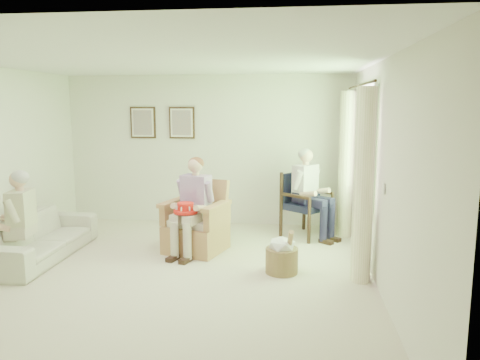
# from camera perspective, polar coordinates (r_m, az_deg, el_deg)

# --- Properties ---
(floor) EXTENTS (5.50, 5.50, 0.00)m
(floor) POSITION_cam_1_polar(r_m,az_deg,el_deg) (5.91, -8.84, -11.69)
(floor) COLOR beige
(floor) RESTS_ON ground
(back_wall) EXTENTS (5.00, 0.04, 2.60)m
(back_wall) POSITION_cam_1_polar(r_m,az_deg,el_deg) (8.24, -3.94, 3.64)
(back_wall) COLOR silver
(back_wall) RESTS_ON ground
(front_wall) EXTENTS (5.00, 0.04, 2.60)m
(front_wall) POSITION_cam_1_polar(r_m,az_deg,el_deg) (3.09, -23.32, -6.55)
(front_wall) COLOR silver
(front_wall) RESTS_ON ground
(right_wall) EXTENTS (0.04, 5.50, 2.60)m
(right_wall) POSITION_cam_1_polar(r_m,az_deg,el_deg) (5.46, 16.98, 0.40)
(right_wall) COLOR silver
(right_wall) RESTS_ON ground
(ceiling) EXTENTS (5.00, 5.50, 0.02)m
(ceiling) POSITION_cam_1_polar(r_m,az_deg,el_deg) (5.55, -9.52, 14.28)
(ceiling) COLOR white
(ceiling) RESTS_ON back_wall
(window) EXTENTS (0.13, 2.50, 1.63)m
(window) POSITION_cam_1_polar(r_m,az_deg,el_deg) (6.60, 14.97, 4.44)
(window) COLOR #2D6B23
(window) RESTS_ON right_wall
(curtain_left) EXTENTS (0.34, 0.34, 2.30)m
(curtain_left) POSITION_cam_1_polar(r_m,az_deg,el_deg) (5.67, 14.83, -0.72)
(curtain_left) COLOR #FFEFC7
(curtain_left) RESTS_ON ground
(curtain_right) EXTENTS (0.34, 0.34, 2.30)m
(curtain_right) POSITION_cam_1_polar(r_m,az_deg,el_deg) (7.59, 12.80, 1.81)
(curtain_right) COLOR #FFEFC7
(curtain_right) RESTS_ON ground
(framed_print_left) EXTENTS (0.45, 0.05, 0.55)m
(framed_print_left) POSITION_cam_1_polar(r_m,az_deg,el_deg) (8.46, -11.75, 6.87)
(framed_print_left) COLOR #382114
(framed_print_left) RESTS_ON back_wall
(framed_print_right) EXTENTS (0.45, 0.05, 0.55)m
(framed_print_right) POSITION_cam_1_polar(r_m,az_deg,el_deg) (8.27, -7.11, 6.94)
(framed_print_right) COLOR #382114
(framed_print_right) RESTS_ON back_wall
(wicker_armchair) EXTENTS (0.79, 0.79, 1.01)m
(wicker_armchair) POSITION_cam_1_polar(r_m,az_deg,el_deg) (6.82, -5.34, -5.92)
(wicker_armchair) COLOR tan
(wicker_armchair) RESTS_ON ground
(wood_armchair) EXTENTS (0.65, 0.61, 1.01)m
(wood_armchair) POSITION_cam_1_polar(r_m,az_deg,el_deg) (7.62, 8.12, -2.59)
(wood_armchair) COLOR black
(wood_armchair) RESTS_ON ground
(sofa) EXTENTS (2.02, 0.79, 0.59)m
(sofa) POSITION_cam_1_polar(r_m,az_deg,el_deg) (7.04, -23.26, -6.39)
(sofa) COLOR beige
(sofa) RESTS_ON ground
(person_wicker) EXTENTS (0.40, 0.63, 1.34)m
(person_wicker) POSITION_cam_1_polar(r_m,az_deg,el_deg) (6.59, -5.64, -2.38)
(person_wicker) COLOR beige
(person_wicker) RESTS_ON ground
(person_dark) EXTENTS (0.40, 0.63, 1.39)m
(person_dark) POSITION_cam_1_polar(r_m,az_deg,el_deg) (7.40, 8.20, -0.84)
(person_dark) COLOR #1C1A3A
(person_dark) RESTS_ON ground
(person_sofa) EXTENTS (0.42, 0.62, 1.25)m
(person_sofa) POSITION_cam_1_polar(r_m,az_deg,el_deg) (6.54, -25.62, -3.95)
(person_sofa) COLOR #C0B39A
(person_sofa) RESTS_ON ground
(red_hat) EXTENTS (0.33, 0.33, 0.14)m
(red_hat) POSITION_cam_1_polar(r_m,az_deg,el_deg) (6.44, -6.66, -3.52)
(red_hat) COLOR red
(red_hat) RESTS_ON person_wicker
(hatbox) EXTENTS (0.47, 0.47, 0.60)m
(hatbox) POSITION_cam_1_polar(r_m,az_deg,el_deg) (5.96, 5.13, -9.06)
(hatbox) COLOR tan
(hatbox) RESTS_ON ground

